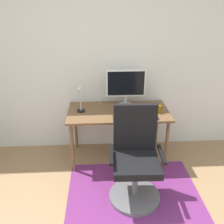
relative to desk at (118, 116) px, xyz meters
The scene contains 10 objects.
wall_back 0.86m from the desk, 133.52° to the left, with size 6.00×0.10×2.60m, color silver.
area_rug 0.99m from the desk, 80.33° to the right, with size 1.54×1.13×0.01m, color #712A6C.
desk is the anchor object (origin of this frame).
monitor 0.44m from the desk, 60.15° to the left, with size 0.54×0.18×0.51m.
keyboard 0.29m from the desk, 62.60° to the right, with size 0.43×0.13×0.02m, color black.
computer_mouse 0.53m from the desk, 30.21° to the right, with size 0.06×0.10×0.03m, color black.
coffee_cup 0.54m from the desk, ahead, with size 0.08×0.08×0.11m, color #83590A.
cell_phone 0.56m from the desk, ahead, with size 0.07×0.14×0.01m, color black.
desk_lamp 0.59m from the desk, behind, with size 0.11×0.11×0.37m.
office_chair 0.81m from the desk, 80.64° to the right, with size 0.59×0.58×1.08m.
Camera 1 is at (0.13, -1.21, 2.09)m, focal length 39.65 mm.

